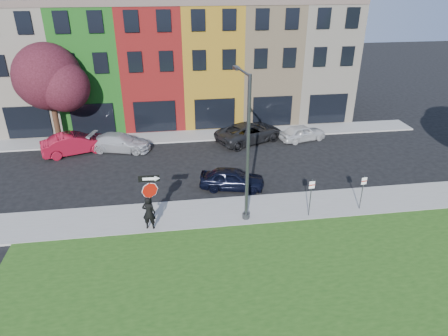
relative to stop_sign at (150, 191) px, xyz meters
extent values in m
plane|color=black|center=(5.03, -1.92, -2.32)|extent=(120.00, 120.00, 0.00)
cube|color=gray|center=(7.03, 1.08, -2.26)|extent=(40.00, 3.00, 0.12)
cube|color=gray|center=(2.03, 13.08, -2.26)|extent=(40.00, 2.40, 0.12)
cube|color=beige|center=(-9.97, 19.28, 2.68)|extent=(5.00, 10.00, 10.00)
cube|color=#2B8D26|center=(-4.97, 19.28, 2.68)|extent=(5.00, 10.00, 10.00)
cube|color=#B11E1D|center=(0.03, 19.28, 2.68)|extent=(5.00, 10.00, 10.00)
cube|color=yellow|center=(5.03, 19.28, 2.68)|extent=(5.00, 10.00, 10.00)
cube|color=#9B8564|center=(10.03, 19.28, 2.68)|extent=(5.00, 10.00, 10.00)
cube|color=#B6AC9A|center=(15.03, 19.28, 2.68)|extent=(5.00, 10.00, 10.00)
cube|color=black|center=(2.53, 14.22, -0.82)|extent=(30.00, 0.12, 2.60)
cylinder|color=black|center=(0.00, 0.02, -0.70)|extent=(0.08, 0.08, 3.00)
cylinder|color=white|center=(0.00, 0.00, 0.05)|extent=(0.85, 0.06, 0.85)
cylinder|color=#951108|center=(0.00, -0.02, 0.05)|extent=(0.81, 0.05, 0.81)
cube|color=black|center=(0.00, 0.00, 0.71)|extent=(1.05, 0.07, 0.34)
cube|color=white|center=(0.00, -0.03, 0.71)|extent=(0.66, 0.04, 0.14)
imported|color=black|center=(-0.16, -0.02, -1.26)|extent=(0.86, 0.71, 1.88)
imported|color=black|center=(4.83, 3.84, -1.64)|extent=(3.34, 4.69, 1.36)
imported|color=maroon|center=(-5.91, 10.92, -1.53)|extent=(4.62, 5.80, 1.57)
imported|color=#A9AAAE|center=(-2.62, 10.96, -1.65)|extent=(4.09, 5.52, 1.34)
imported|color=black|center=(7.47, 11.37, -1.54)|extent=(6.80, 7.53, 1.55)
imported|color=silver|center=(11.74, 10.99, -1.67)|extent=(3.27, 4.49, 1.29)
cylinder|color=#424447|center=(5.02, 0.19, 1.75)|extent=(0.18, 0.18, 7.90)
cylinder|color=#424447|center=(5.02, 0.19, -2.05)|extent=(0.40, 0.40, 0.30)
cylinder|color=#424447|center=(4.89, 1.19, 5.60)|extent=(0.38, 2.00, 0.12)
cube|color=#424447|center=(4.74, 2.28, 5.55)|extent=(0.32, 0.58, 0.16)
cylinder|color=#424447|center=(8.52, -0.02, -1.08)|extent=(0.05, 0.05, 2.24)
cube|color=white|center=(8.52, -0.05, -0.27)|extent=(0.32, 0.04, 0.42)
cube|color=#951108|center=(8.52, -0.07, -0.27)|extent=(0.32, 0.03, 0.06)
cylinder|color=#424447|center=(11.63, 0.26, -1.16)|extent=(0.05, 0.05, 2.07)
cube|color=white|center=(11.63, 0.23, -0.41)|extent=(0.32, 0.06, 0.42)
cube|color=#951108|center=(11.63, 0.21, -0.41)|extent=(0.32, 0.05, 0.06)
cylinder|color=black|center=(-7.57, 13.21, -0.47)|extent=(0.44, 0.44, 3.47)
sphere|color=black|center=(-7.57, 13.21, 3.00)|extent=(4.94, 4.94, 4.94)
sphere|color=black|center=(-6.34, 12.47, 2.38)|extent=(3.70, 3.70, 3.70)
sphere|color=black|center=(-8.68, 14.07, 2.50)|extent=(3.46, 3.46, 3.46)
sphere|color=black|center=(-7.32, 13.70, 3.86)|extent=(2.96, 2.96, 2.96)
camera|label=1|loc=(1.21, -17.91, 9.89)|focal=32.00mm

